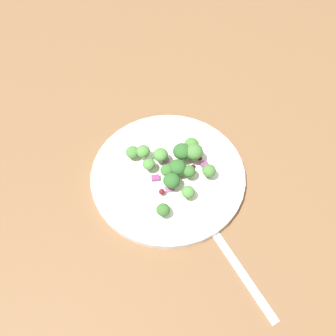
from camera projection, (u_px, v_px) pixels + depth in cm
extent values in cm
cube|color=brown|center=(166.00, 166.00, 62.23)|extent=(180.00, 180.00, 2.00)
cylinder|color=white|center=(168.00, 175.00, 59.36)|extent=(25.29, 25.29, 1.20)
torus|color=white|center=(168.00, 173.00, 58.86)|extent=(24.27, 24.27, 1.00)
cylinder|color=white|center=(168.00, 173.00, 58.78)|extent=(14.67, 14.67, 0.20)
cylinder|color=#ADD18E|center=(177.00, 171.00, 57.95)|extent=(1.03, 1.03, 1.03)
ellipsoid|color=#2D6028|center=(178.00, 167.00, 56.92)|extent=(2.75, 2.75, 2.07)
cylinder|color=#ADD18E|center=(188.00, 195.00, 55.75)|extent=(0.78, 0.78, 0.78)
ellipsoid|color=#4C843D|center=(188.00, 192.00, 54.97)|extent=(2.07, 2.07, 1.55)
cylinder|color=#8EB77A|center=(208.00, 174.00, 57.85)|extent=(0.82, 0.82, 0.82)
ellipsoid|color=#477A38|center=(209.00, 171.00, 57.02)|extent=(2.19, 2.19, 1.65)
cylinder|color=#9EC684|center=(172.00, 185.00, 56.66)|extent=(0.99, 0.99, 0.99)
ellipsoid|color=#2D6028|center=(172.00, 181.00, 55.67)|extent=(2.64, 2.64, 1.98)
cylinder|color=#9EC684|center=(149.00, 167.00, 58.40)|extent=(0.76, 0.76, 0.76)
ellipsoid|color=#4C843D|center=(149.00, 164.00, 57.64)|extent=(2.02, 2.02, 1.52)
cylinder|color=#9EC684|center=(182.00, 156.00, 59.34)|extent=(1.11, 1.11, 1.11)
ellipsoid|color=#2D6028|center=(182.00, 151.00, 58.23)|extent=(2.95, 2.95, 2.21)
cylinder|color=#ADD18E|center=(161.00, 159.00, 59.14)|extent=(0.92, 0.92, 0.92)
ellipsoid|color=#4C843D|center=(161.00, 155.00, 58.22)|extent=(2.44, 2.44, 1.83)
cylinder|color=#9EC684|center=(167.00, 173.00, 57.85)|extent=(0.80, 0.80, 0.80)
ellipsoid|color=#386B2D|center=(167.00, 170.00, 57.05)|extent=(2.13, 2.13, 1.59)
cylinder|color=#8EB77A|center=(194.00, 156.00, 59.16)|extent=(1.09, 1.09, 1.09)
ellipsoid|color=#477A38|center=(194.00, 152.00, 58.08)|extent=(2.89, 2.89, 2.17)
cylinder|color=#ADD18E|center=(163.00, 213.00, 54.25)|extent=(0.77, 0.77, 0.77)
ellipsoid|color=#386B2D|center=(163.00, 210.00, 53.47)|extent=(2.06, 2.06, 1.55)
cylinder|color=#ADD18E|center=(189.00, 174.00, 57.49)|extent=(0.77, 0.77, 0.77)
ellipsoid|color=#386B2D|center=(189.00, 171.00, 56.72)|extent=(2.05, 2.05, 1.54)
cylinder|color=#ADD18E|center=(143.00, 155.00, 59.48)|extent=(0.85, 0.85, 0.85)
ellipsoid|color=#4C843D|center=(143.00, 151.00, 58.63)|extent=(2.27, 2.27, 1.71)
cylinder|color=#8EB77A|center=(133.00, 156.00, 60.06)|extent=(0.85, 0.85, 0.85)
ellipsoid|color=#477A38|center=(133.00, 152.00, 59.21)|extent=(2.26, 2.26, 1.69)
cylinder|color=#8EB77A|center=(191.00, 148.00, 60.67)|extent=(0.93, 0.93, 0.93)
ellipsoid|color=#477A38|center=(192.00, 144.00, 59.74)|extent=(2.48, 2.48, 1.86)
sphere|color=maroon|center=(162.00, 192.00, 55.78)|extent=(0.92, 0.92, 0.92)
sphere|color=#4C0A14|center=(200.00, 158.00, 59.29)|extent=(0.78, 0.78, 0.78)
sphere|color=#4C0A14|center=(194.00, 165.00, 59.17)|extent=(0.75, 0.75, 0.75)
sphere|color=#4C0A14|center=(168.00, 169.00, 58.21)|extent=(0.79, 0.79, 0.79)
cube|color=#934C84|center=(195.00, 156.00, 60.20)|extent=(1.29, 1.32, 0.47)
cube|color=#A35B93|center=(189.00, 142.00, 61.90)|extent=(1.36, 1.40, 0.41)
cube|color=#A35B93|center=(169.00, 189.00, 56.88)|extent=(1.75, 1.72, 0.30)
cube|color=#934C84|center=(164.00, 160.00, 59.75)|extent=(1.29, 1.12, 0.35)
cube|color=#843D75|center=(205.00, 165.00, 59.08)|extent=(1.81, 1.78, 0.56)
cube|color=#843D75|center=(156.00, 178.00, 57.79)|extent=(1.63, 1.49, 0.54)
cube|color=silver|center=(243.00, 274.00, 50.67)|extent=(12.45, 10.33, 0.50)
cube|color=silver|center=(207.00, 221.00, 55.14)|extent=(4.31, 4.13, 0.50)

